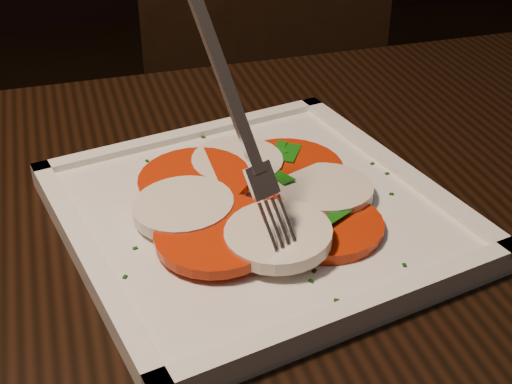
% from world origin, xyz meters
% --- Properties ---
extents(chair, '(0.48, 0.48, 0.93)m').
position_xyz_m(chair, '(0.44, 0.90, 0.53)').
color(chair, black).
rests_on(chair, ground).
extents(plate, '(0.36, 0.36, 0.01)m').
position_xyz_m(plate, '(0.31, 0.30, 0.76)').
color(plate, white).
rests_on(plate, table).
extents(caprese_salad, '(0.23, 0.25, 0.02)m').
position_xyz_m(caprese_salad, '(0.31, 0.31, 0.77)').
color(caprese_salad, '#BF2004').
rests_on(caprese_salad, plate).
extents(fork, '(0.09, 0.11, 0.16)m').
position_xyz_m(fork, '(0.29, 0.29, 0.87)').
color(fork, white).
rests_on(fork, caprese_salad).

